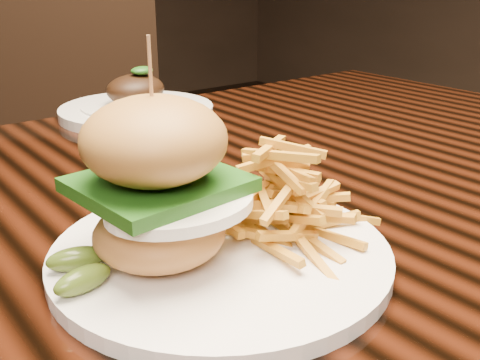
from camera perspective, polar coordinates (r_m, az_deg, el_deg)
dining_table at (r=0.73m, az=-4.50°, el=-6.44°), size 1.60×0.90×0.75m
burger_plate at (r=0.50m, az=-2.20°, el=-2.49°), size 0.31×0.31×0.21m
ramekin at (r=0.69m, az=-7.04°, el=0.06°), size 0.09×0.09×0.03m
far_dish at (r=1.05m, az=-10.46°, el=7.37°), size 0.28×0.28×0.09m
chair_far at (r=1.61m, az=-15.63°, el=3.13°), size 0.60×0.60×0.95m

